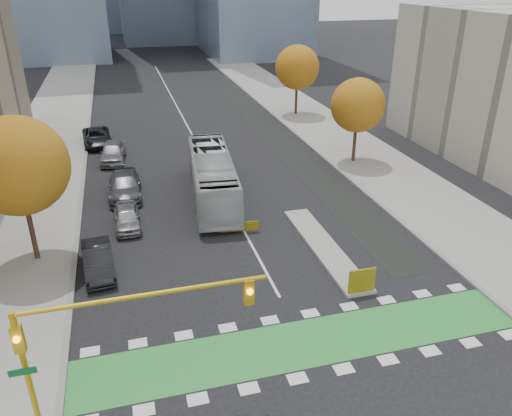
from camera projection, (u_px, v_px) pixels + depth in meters
ground at (317, 367)px, 20.40m from camera, size 300.00×300.00×0.00m
sidewalk_west at (28, 204)px, 34.57m from camera, size 7.00×120.00×0.15m
sidewalk_east at (380, 168)px, 41.03m from camera, size 7.00×120.00×0.15m
curb_west at (81, 199)px, 35.41m from camera, size 0.30×120.00×0.16m
curb_east at (341, 172)px, 40.19m from camera, size 0.30×120.00×0.16m
bike_crossing at (304, 343)px, 21.70m from camera, size 20.00×3.00×0.01m
centre_line at (183, 118)px, 55.26m from camera, size 0.15×70.00×0.01m
bike_lane_paint at (274, 139)px, 48.34m from camera, size 2.50×50.00×0.01m
median_island at (324, 247)px, 29.17m from camera, size 1.60×10.00×0.16m
hazard_board at (362, 281)px, 24.68m from camera, size 1.40×0.12×1.30m
tree_west at (18, 166)px, 25.58m from camera, size 5.20×5.20×8.22m
tree_east_near at (358, 105)px, 40.37m from camera, size 4.40×4.40×7.08m
tree_east_far at (297, 68)px, 54.27m from camera, size 4.80×4.80×7.65m
traffic_signal_west at (103, 329)px, 16.33m from camera, size 8.53×0.56×5.20m
bus at (213, 177)px, 34.97m from camera, size 3.93×12.04×3.29m
parked_car_a at (127, 217)px, 31.37m from camera, size 1.64×3.98×1.35m
parked_car_b at (98, 260)px, 26.59m from camera, size 1.89×4.47×1.43m
parked_car_c at (125, 185)px, 35.69m from camera, size 2.43×5.62×1.61m
parked_car_d at (97, 137)px, 46.37m from camera, size 2.89×5.54×1.49m
parked_car_e at (113, 152)px, 42.31m from camera, size 2.40×4.97×1.64m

